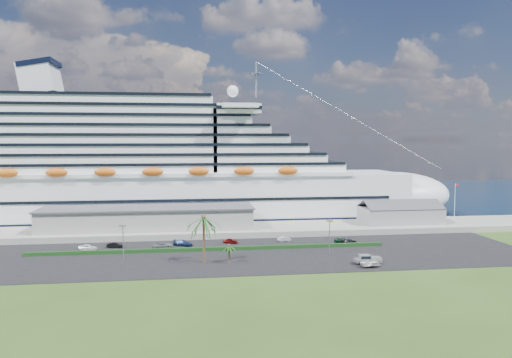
{
  "coord_description": "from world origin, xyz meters",
  "views": [
    {
      "loc": [
        -13.37,
        -106.05,
        27.49
      ],
      "look_at": [
        5.31,
        30.0,
        16.73
      ],
      "focal_mm": 35.0,
      "sensor_mm": 36.0,
      "label": 1
    }
  ],
  "objects": [
    {
      "name": "port_shed",
      "position": [
        52.0,
        40.0,
        4.4
      ],
      "size": [
        24.0,
        12.31,
        7.37
      ],
      "color": "gray",
      "rests_on": "wharf"
    },
    {
      "name": "ground",
      "position": [
        0.0,
        0.0,
        0.0
      ],
      "size": [
        420.0,
        420.0,
        0.0
      ],
      "primitive_type": "plane",
      "color": "#2C4617",
      "rests_on": "ground"
    },
    {
      "name": "palm_short",
      "position": [
        -4.5,
        2.5,
        3.67
      ],
      "size": [
        3.53,
        3.53,
        4.56
      ],
      "color": "#47301E",
      "rests_on": "ground"
    },
    {
      "name": "parked_car_1",
      "position": [
        -31.83,
        22.71,
        0.81
      ],
      "size": [
        4.39,
        2.12,
        1.39
      ],
      "primitive_type": "imported",
      "rotation": [
        0.0,
        0.0,
        1.41
      ],
      "color": "black",
      "rests_on": "asphalt_lot"
    },
    {
      "name": "lamp_post_left",
      "position": [
        -28.0,
        8.0,
        5.34
      ],
      "size": [
        1.6,
        0.35,
        8.27
      ],
      "color": "gray",
      "rests_on": "asphalt_lot"
    },
    {
      "name": "flagpole",
      "position": [
        70.04,
        40.0,
        8.27
      ],
      "size": [
        1.08,
        0.16,
        12.0
      ],
      "color": "silver",
      "rests_on": "wharf"
    },
    {
      "name": "parked_car_6",
      "position": [
        27.56,
        21.21,
        0.75
      ],
      "size": [
        4.7,
        2.55,
        1.25
      ],
      "primitive_type": "imported",
      "rotation": [
        0.0,
        0.0,
        1.68
      ],
      "color": "#0D3720",
      "rests_on": "asphalt_lot"
    },
    {
      "name": "cruise_ship",
      "position": [
        -21.53,
        64.0,
        16.69
      ],
      "size": [
        191.0,
        38.0,
        54.0
      ],
      "color": "silver",
      "rests_on": "ground"
    },
    {
      "name": "palm_tall",
      "position": [
        -10.0,
        4.0,
        9.2
      ],
      "size": [
        8.82,
        8.82,
        11.13
      ],
      "color": "#47301E",
      "rests_on": "ground"
    },
    {
      "name": "parked_car_2",
      "position": [
        -19.76,
        20.88,
        0.78
      ],
      "size": [
        4.93,
        2.64,
        1.32
      ],
      "primitive_type": "imported",
      "rotation": [
        0.0,
        0.0,
        1.67
      ],
      "color": "gray",
      "rests_on": "asphalt_lot"
    },
    {
      "name": "lamp_post_right",
      "position": [
        20.0,
        8.0,
        5.34
      ],
      "size": [
        1.6,
        0.35,
        8.27
      ],
      "color": "gray",
      "rests_on": "asphalt_lot"
    },
    {
      "name": "terminal_building",
      "position": [
        -25.0,
        40.0,
        5.01
      ],
      "size": [
        61.0,
        15.0,
        6.3
      ],
      "color": "gray",
      "rests_on": "wharf"
    },
    {
      "name": "parked_car_0",
      "position": [
        -38.2,
        20.56,
        0.88
      ],
      "size": [
        4.81,
        2.94,
        1.53
      ],
      "primitive_type": "imported",
      "rotation": [
        0.0,
        0.0,
        1.3
      ],
      "color": "white",
      "rests_on": "asphalt_lot"
    },
    {
      "name": "pickup_truck",
      "position": [
        25.8,
        -2.0,
        1.26
      ],
      "size": [
        5.92,
        2.37,
        2.07
      ],
      "color": "black",
      "rests_on": "asphalt_lot"
    },
    {
      "name": "asphalt_lot",
      "position": [
        0.0,
        11.0,
        0.06
      ],
      "size": [
        140.0,
        38.0,
        0.12
      ],
      "primitive_type": "cube",
      "color": "black",
      "rests_on": "ground"
    },
    {
      "name": "boat_trailer",
      "position": [
        25.46,
        -4.97,
        1.15
      ],
      "size": [
        5.59,
        4.12,
        1.55
      ],
      "color": "gray",
      "rests_on": "asphalt_lot"
    },
    {
      "name": "wharf",
      "position": [
        0.0,
        40.0,
        0.9
      ],
      "size": [
        240.0,
        20.0,
        1.8
      ],
      "primitive_type": "cube",
      "color": "gray",
      "rests_on": "ground"
    },
    {
      "name": "water",
      "position": [
        0.0,
        130.0,
        0.01
      ],
      "size": [
        420.0,
        160.0,
        0.02
      ],
      "primitive_type": "cube",
      "color": "black",
      "rests_on": "ground"
    },
    {
      "name": "parked_car_7",
      "position": [
        28.69,
        19.68,
        0.78
      ],
      "size": [
        4.88,
        3.16,
        1.32
      ],
      "primitive_type": "imported",
      "rotation": [
        0.0,
        0.0,
        1.89
      ],
      "color": "black",
      "rests_on": "asphalt_lot"
    },
    {
      "name": "parked_car_4",
      "position": [
        -2.33,
        24.11,
        0.79
      ],
      "size": [
        4.23,
        2.81,
        1.34
      ],
      "primitive_type": "imported",
      "rotation": [
        0.0,
        0.0,
        1.23
      ],
      "color": "#640D0D",
      "rests_on": "asphalt_lot"
    },
    {
      "name": "hedge",
      "position": [
        -8.0,
        16.0,
        0.57
      ],
      "size": [
        88.0,
        1.1,
        0.9
      ],
      "primitive_type": "cube",
      "color": "black",
      "rests_on": "asphalt_lot"
    },
    {
      "name": "parked_car_5",
      "position": [
        12.37,
        24.88,
        0.73
      ],
      "size": [
        3.92,
        2.19,
        1.22
      ],
      "primitive_type": "imported",
      "rotation": [
        0.0,
        0.0,
        1.83
      ],
      "color": "silver",
      "rests_on": "asphalt_lot"
    },
    {
      "name": "parked_car_3",
      "position": [
        -14.83,
        22.62,
        0.87
      ],
      "size": [
        5.6,
        4.11,
        1.51
      ],
      "primitive_type": "imported",
      "rotation": [
        0.0,
        0.0,
        1.14
      ],
      "color": "navy",
      "rests_on": "asphalt_lot"
    }
  ]
}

